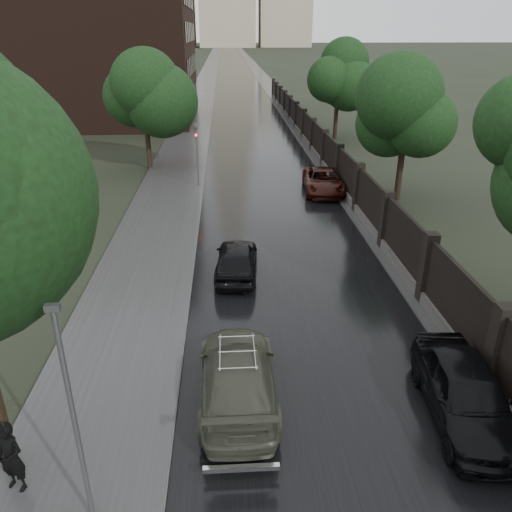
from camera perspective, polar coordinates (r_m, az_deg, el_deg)
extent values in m
cube|color=black|center=(195.94, -2.94, 21.79)|extent=(8.00, 420.00, 0.02)
cube|color=#2D2D2D|center=(195.95, -4.83, 21.76)|extent=(4.00, 420.00, 0.16)
cube|color=#2D2D2D|center=(196.08, -1.21, 21.82)|extent=(3.00, 420.00, 0.08)
cube|color=#383533|center=(39.40, 7.17, 11.22)|extent=(0.40, 75.00, 0.50)
cube|color=black|center=(39.13, 7.27, 13.00)|extent=(0.15, 75.00, 2.00)
cube|color=black|center=(76.44, 2.00, 18.61)|extent=(0.45, 0.45, 2.70)
cylinder|color=black|center=(36.66, -12.39, 14.14)|extent=(0.36, 0.36, 5.85)
sphere|color=black|center=(36.33, -12.74, 17.76)|extent=(4.25, 4.25, 4.25)
cylinder|color=black|center=(30.15, 16.35, 11.26)|extent=(0.36, 0.36, 5.53)
sphere|color=black|center=(29.76, 16.87, 15.39)|extent=(4.08, 4.08, 4.08)
cylinder|color=black|center=(47.23, 9.19, 16.40)|extent=(0.36, 0.36, 5.53)
sphere|color=black|center=(46.98, 9.38, 19.07)|extent=(4.08, 4.08, 4.08)
cylinder|color=#59595E|center=(10.23, -19.89, -18.00)|extent=(0.10, 0.10, 5.00)
cube|color=#59595E|center=(8.79, -22.25, -5.50)|extent=(0.25, 0.12, 0.12)
cylinder|color=#59595E|center=(31.70, -6.69, 10.33)|extent=(0.12, 0.12, 3.00)
imported|color=#59595E|center=(31.28, -6.88, 13.88)|extent=(0.16, 0.20, 1.00)
sphere|color=#FF0C0C|center=(31.16, -6.88, 13.56)|extent=(0.14, 0.14, 0.14)
cube|color=black|center=(59.75, -20.30, 23.94)|extent=(24.00, 18.00, 20.00)
cube|color=tan|center=(307.39, -10.04, 26.56)|extent=(28.00, 22.00, 44.00)
cube|color=tan|center=(307.92, 3.33, 26.85)|extent=(28.00, 22.00, 44.00)
imported|color=#3F4134|center=(13.72, -2.11, -13.51)|extent=(2.06, 5.04, 1.46)
imported|color=black|center=(20.19, -2.25, -0.34)|extent=(1.95, 4.21, 1.40)
imported|color=black|center=(14.14, 22.84, -14.16)|extent=(2.23, 4.76, 1.58)
imported|color=black|center=(31.16, 7.70, 8.49)|extent=(2.71, 5.18, 1.39)
imported|color=black|center=(12.36, -26.20, -19.94)|extent=(0.73, 0.61, 1.70)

